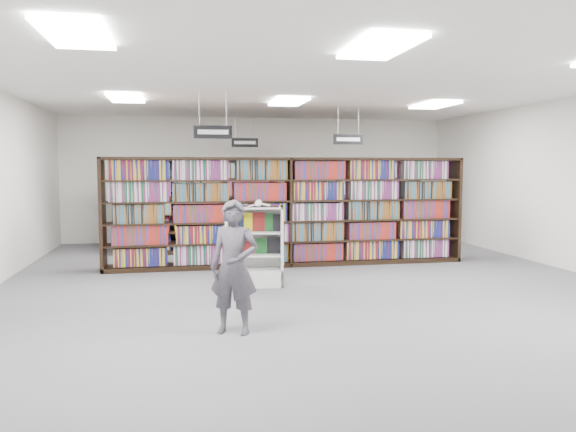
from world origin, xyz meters
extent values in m
plane|color=#56555A|center=(0.00, 0.00, 0.00)|extent=(12.00, 12.00, 0.00)
cube|color=white|center=(0.00, 0.00, 3.20)|extent=(10.00, 12.00, 0.10)
cube|color=white|center=(0.00, 6.00, 1.60)|extent=(10.00, 0.10, 3.20)
cube|color=white|center=(0.00, -6.00, 1.60)|extent=(10.00, 0.10, 3.20)
cube|color=black|center=(0.00, 2.00, 1.05)|extent=(7.00, 0.60, 2.10)
cube|color=maroon|center=(0.00, 2.00, 1.05)|extent=(6.88, 0.42, 1.98)
cube|color=black|center=(0.00, 4.00, 1.05)|extent=(7.00, 0.60, 2.10)
cube|color=maroon|center=(0.00, 4.00, 1.05)|extent=(6.88, 0.42, 1.98)
cube|color=black|center=(0.00, 5.70, 1.05)|extent=(7.00, 0.60, 2.10)
cube|color=maroon|center=(0.00, 5.70, 1.05)|extent=(6.88, 0.42, 1.98)
cylinder|color=#B2B2B7|center=(-1.73, 1.00, 2.91)|extent=(0.01, 0.01, 0.58)
cylinder|color=#B2B2B7|center=(-1.27, 1.00, 2.91)|extent=(0.01, 0.01, 0.58)
cube|color=black|center=(-1.50, 1.00, 2.51)|extent=(0.65, 0.02, 0.22)
cube|color=white|center=(-1.50, 0.99, 2.51)|extent=(0.52, 0.00, 0.08)
cylinder|color=#B2B2B7|center=(1.27, 3.00, 2.91)|extent=(0.01, 0.01, 0.58)
cylinder|color=#B2B2B7|center=(1.73, 3.00, 2.91)|extent=(0.01, 0.01, 0.58)
cube|color=black|center=(1.50, 3.00, 2.51)|extent=(0.65, 0.02, 0.22)
cube|color=white|center=(1.50, 2.99, 2.51)|extent=(0.52, 0.00, 0.08)
cylinder|color=#B2B2B7|center=(-0.73, 5.00, 2.91)|extent=(0.01, 0.01, 0.58)
cylinder|color=#B2B2B7|center=(-0.27, 5.00, 2.91)|extent=(0.01, 0.01, 0.58)
cube|color=black|center=(-0.50, 5.00, 2.51)|extent=(0.65, 0.02, 0.22)
cube|color=white|center=(-0.50, 4.99, 2.51)|extent=(0.52, 0.00, 0.08)
cube|color=white|center=(-3.00, -3.00, 3.16)|extent=(0.60, 1.20, 0.04)
cube|color=white|center=(0.00, -3.00, 3.16)|extent=(0.60, 1.20, 0.04)
cube|color=white|center=(-3.00, 2.00, 3.16)|extent=(0.60, 1.20, 0.04)
cube|color=white|center=(0.00, 2.00, 3.16)|extent=(0.60, 1.20, 0.04)
cube|color=white|center=(3.00, 2.00, 3.16)|extent=(0.60, 1.20, 0.04)
cube|color=white|center=(-0.90, 0.22, 0.14)|extent=(0.97, 0.58, 0.28)
cube|color=white|center=(-1.34, 0.28, 0.64)|extent=(0.10, 0.46, 1.29)
cube|color=white|center=(-0.47, 0.16, 0.64)|extent=(0.10, 0.46, 1.29)
cube|color=white|center=(-0.87, 0.43, 0.64)|extent=(0.91, 0.16, 1.29)
cube|color=white|center=(-0.90, 0.22, 1.27)|extent=(0.97, 0.58, 0.03)
cube|color=white|center=(-0.90, 0.22, 0.51)|extent=(0.89, 0.53, 0.02)
cube|color=white|center=(-0.90, 0.22, 0.87)|extent=(0.89, 0.53, 0.02)
cube|color=black|center=(-1.23, 0.32, 1.02)|extent=(0.19, 0.09, 0.28)
cube|color=black|center=(-1.10, 0.30, 1.02)|extent=(0.19, 0.09, 0.28)
cube|color=yellow|center=(-0.96, 0.28, 1.02)|extent=(0.19, 0.09, 0.28)
cube|color=maroon|center=(-0.83, 0.26, 1.02)|extent=(0.19, 0.09, 0.28)
cube|color=#185722|center=(-0.69, 0.24, 1.02)|extent=(0.19, 0.09, 0.28)
cube|color=black|center=(-0.56, 0.22, 1.02)|extent=(0.19, 0.09, 0.28)
cube|color=yellow|center=(-1.21, 0.32, 0.65)|extent=(0.21, 0.08, 0.26)
cube|color=maroon|center=(-1.00, 0.29, 0.65)|extent=(0.21, 0.08, 0.26)
cube|color=#185722|center=(-0.79, 0.26, 0.65)|extent=(0.21, 0.08, 0.26)
cube|color=black|center=(-0.58, 0.23, 0.65)|extent=(0.21, 0.08, 0.26)
cube|color=black|center=(-0.82, 0.17, 1.29)|extent=(0.66, 0.46, 0.01)
cube|color=white|center=(-0.97, 0.17, 1.30)|extent=(0.33, 0.37, 0.05)
cube|color=white|center=(-0.67, 0.17, 1.30)|extent=(0.32, 0.37, 0.07)
cylinder|color=white|center=(-0.84, 0.17, 1.35)|extent=(0.16, 0.32, 0.10)
imported|color=#46424C|center=(-1.47, -2.32, 0.77)|extent=(0.66, 0.55, 1.54)
camera|label=1|loc=(-2.06, -8.68, 1.92)|focal=35.00mm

